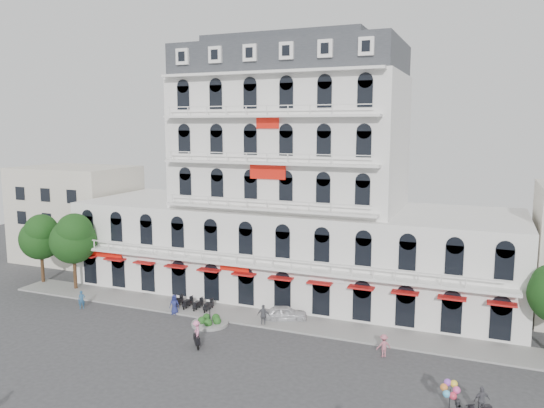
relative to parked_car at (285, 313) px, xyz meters
The scene contains 16 objects.
ground 9.89m from the parked_car, 105.64° to the right, with size 120.00×120.00×0.00m, color #38383A.
sidewalk 2.77m from the parked_car, 169.35° to the right, with size 53.00×4.00×0.16m, color gray.
main_building 12.87m from the parked_car, 107.38° to the left, with size 45.00×15.00×25.80m.
flank_building_west 34.72m from the parked_car, 162.18° to the left, with size 14.00×10.00×12.00m, color beige.
traffic_island 6.67m from the parked_car, 148.28° to the right, with size 3.20×3.20×1.60m.
parked_scooter_row 9.06m from the parked_car, behind, with size 4.40×1.80×1.10m, color black, non-canonical shape.
tree_west_outer 28.99m from the parked_car, behind, with size 4.50×4.48×7.76m.
tree_west_inner 24.14m from the parked_car, behind, with size 4.76×4.76×8.25m.
parked_car is the anchor object (origin of this frame).
rider_northeast 19.67m from the parked_car, 33.54° to the right, with size 1.52×1.07×2.16m.
rider_center 9.11m from the parked_car, 118.72° to the right, with size 1.21×1.41×2.15m.
pedestrian_left 10.25m from the parked_car, 166.66° to the right, with size 0.90×0.58×1.83m, color navy.
pedestrian_mid 2.37m from the parked_car, 121.86° to the right, with size 1.12×0.47×1.91m, color #5B5C63.
pedestrian_right 10.40m from the parked_car, 24.05° to the right, with size 1.12×0.64×1.74m, color #B96272.
pedestrian_far 19.41m from the parked_car, 166.84° to the right, with size 0.63×0.41×1.73m, color #2A557E.
balloon_vendor 19.01m from the parked_car, 38.34° to the right, with size 1.45×1.32×2.45m.
Camera 1 is at (18.60, -32.74, 17.13)m, focal length 35.00 mm.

